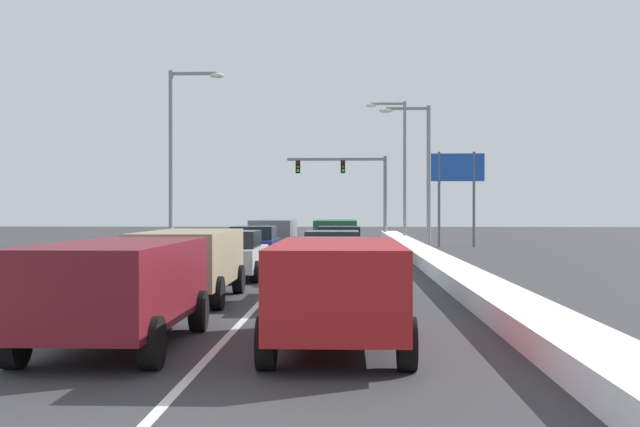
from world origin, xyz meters
TOP-DOWN VIEW (x-y plane):
  - ground_plane at (0.00, 21.60)m, footprint 140.38×140.38m
  - lane_stripe_between_right_lane_and_center_lane at (-0.00, 27.00)m, footprint 0.14×59.39m
  - snow_bank_right_shoulder at (5.30, 27.00)m, footprint 1.21×59.39m
  - snow_bank_left_shoulder at (-5.30, 27.00)m, footprint 1.31×59.39m
  - suv_red_right_lane_nearest at (1.91, 6.50)m, footprint 2.16×4.90m
  - sedan_charcoal_right_lane_second at (1.71, 12.86)m, footprint 2.00×4.50m
  - sedan_white_right_lane_third at (1.58, 19.08)m, footprint 2.00×4.50m
  - sedan_black_right_lane_fourth at (1.73, 25.71)m, footprint 2.00×4.50m
  - suv_green_right_lane_fifth at (1.50, 31.68)m, footprint 2.16×4.90m
  - suv_maroon_center_lane_nearest at (-1.57, 6.46)m, footprint 2.16×4.90m
  - suv_tan_center_lane_second at (-1.73, 12.88)m, footprint 2.16×4.90m
  - sedan_silver_center_lane_third at (-1.59, 19.05)m, footprint 2.00×4.50m
  - sedan_navy_center_lane_fourth at (-1.70, 25.87)m, footprint 2.00×4.50m
  - suv_gray_center_lane_fifth at (-1.53, 32.55)m, footprint 2.16×4.90m
  - traffic_light_gantry at (2.57, 53.98)m, footprint 7.54×0.47m
  - street_lamp_right_near at (5.85, 35.10)m, footprint 2.66×0.36m
  - street_lamp_right_mid at (5.46, 45.89)m, footprint 2.66×0.36m
  - street_lamp_left_mid at (-5.96, 31.38)m, footprint 2.66×0.36m
  - roadside_sign_right at (8.34, 40.08)m, footprint 3.20×0.16m

SIDE VIEW (x-z plane):
  - ground_plane at x=0.00m, z-range 0.00..0.00m
  - lane_stripe_between_right_lane_and_center_lane at x=0.00m, z-range 0.00..0.01m
  - snow_bank_right_shoulder at x=5.30m, z-range 0.00..0.47m
  - snow_bank_left_shoulder at x=-5.30m, z-range 0.00..0.87m
  - sedan_charcoal_right_lane_second at x=1.71m, z-range 0.01..1.52m
  - sedan_white_right_lane_third at x=1.58m, z-range 0.01..1.52m
  - sedan_black_right_lane_fourth at x=1.73m, z-range 0.01..1.52m
  - sedan_silver_center_lane_third at x=-1.59m, z-range 0.01..1.52m
  - sedan_navy_center_lane_fourth at x=-1.70m, z-range 0.01..1.52m
  - suv_red_right_lane_nearest at x=1.91m, z-range 0.18..1.85m
  - suv_green_right_lane_fifth at x=1.50m, z-range 0.18..1.85m
  - suv_maroon_center_lane_nearest at x=-1.57m, z-range 0.18..1.85m
  - suv_tan_center_lane_second at x=-1.73m, z-range 0.18..1.85m
  - suv_gray_center_lane_fifth at x=-1.53m, z-range 0.18..1.85m
  - roadside_sign_right at x=8.34m, z-range 1.27..6.77m
  - traffic_light_gantry at x=2.57m, z-range 1.40..7.60m
  - street_lamp_right_near at x=5.85m, z-range 0.79..8.31m
  - street_lamp_left_mid at x=-5.96m, z-range 0.82..9.57m
  - street_lamp_right_mid at x=5.46m, z-range 0.83..10.03m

